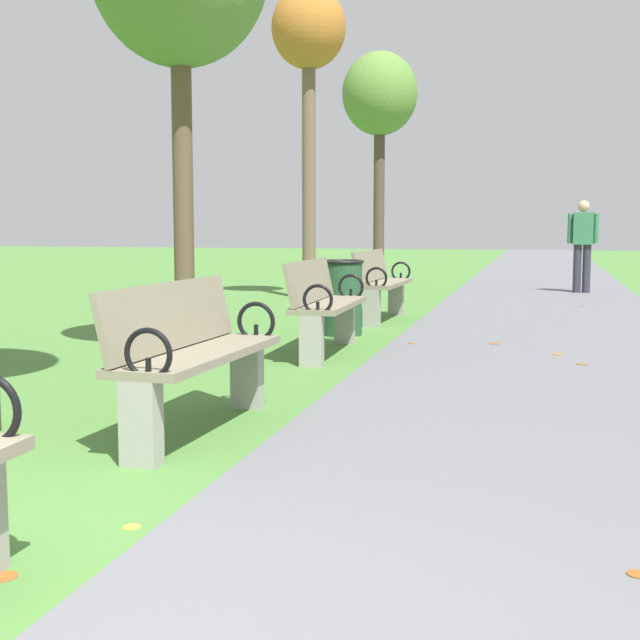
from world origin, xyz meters
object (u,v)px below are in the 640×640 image
at_px(park_bench_4, 381,283).
at_px(pedestrian_walking, 583,241).
at_px(park_bench_2, 192,352).
at_px(tree_3, 309,42).
at_px(tree_4, 380,98).
at_px(trash_bin, 342,297).
at_px(park_bench_3, 324,303).

bearing_deg(park_bench_4, pedestrian_walking, 61.85).
relative_size(park_bench_2, tree_3, 0.32).
distance_m(park_bench_2, park_bench_4, 6.28).
distance_m(park_bench_2, tree_4, 13.06).
xyz_separation_m(tree_4, trash_bin, (1.04, -7.92, -3.28)).
xyz_separation_m(park_bench_3, trash_bin, (-0.15, 1.43, -0.06)).
bearing_deg(park_bench_4, park_bench_2, -90.00).
bearing_deg(tree_3, trash_bin, -70.49).
distance_m(tree_4, pedestrian_walking, 4.94).
bearing_deg(park_bench_2, trash_bin, 91.80).
xyz_separation_m(park_bench_4, tree_4, (-1.19, 6.32, 3.22)).
bearing_deg(park_bench_2, pedestrian_walking, 76.60).
relative_size(park_bench_2, trash_bin, 1.93).
height_order(park_bench_3, pedestrian_walking, pedestrian_walking).
bearing_deg(park_bench_2, tree_4, 95.37).
relative_size(park_bench_2, tree_4, 0.35).
bearing_deg(tree_4, trash_bin, -82.53).
distance_m(park_bench_3, trash_bin, 1.44).
distance_m(tree_3, pedestrian_walking, 5.89).
xyz_separation_m(park_bench_3, tree_4, (-1.19, 9.35, 3.22)).
bearing_deg(tree_3, park_bench_4, -58.51).
bearing_deg(trash_bin, park_bench_4, 84.72).
bearing_deg(trash_bin, park_bench_2, -88.20).
bearing_deg(pedestrian_walking, park_bench_2, -103.40).
relative_size(park_bench_3, tree_3, 0.32).
relative_size(tree_3, tree_4, 1.08).
relative_size(park_bench_2, pedestrian_walking, 1.00).
bearing_deg(trash_bin, pedestrian_walking, 66.79).
bearing_deg(park_bench_3, park_bench_4, 90.00).
distance_m(tree_4, trash_bin, 8.63).
distance_m(tree_3, tree_4, 3.62).
xyz_separation_m(park_bench_2, pedestrian_walking, (2.70, 11.33, 0.44)).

